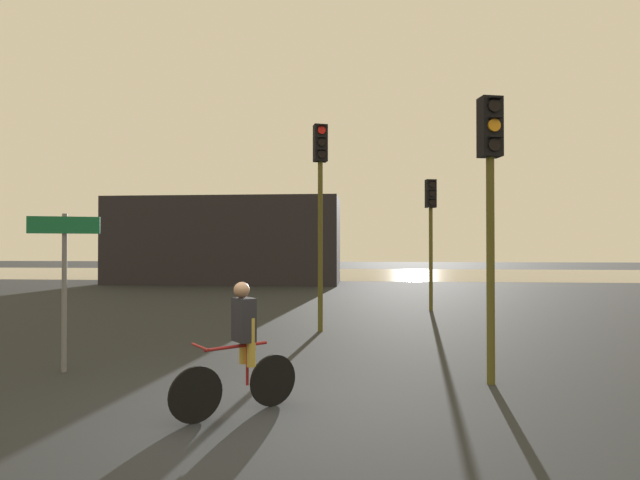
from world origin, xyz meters
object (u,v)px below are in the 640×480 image
at_px(distant_building, 225,241).
at_px(traffic_light_center, 320,189).
at_px(cyclist, 241,347).
at_px(traffic_light_far_right, 431,219).
at_px(direction_sign_post, 64,269).
at_px(traffic_light_near_right, 490,184).

height_order(distant_building, traffic_light_center, traffic_light_center).
bearing_deg(cyclist, traffic_light_far_right, -61.42).
relative_size(traffic_light_far_right, direction_sign_post, 1.61).
bearing_deg(traffic_light_far_right, cyclist, 58.66).
relative_size(traffic_light_near_right, direction_sign_post, 1.66).
xyz_separation_m(traffic_light_center, traffic_light_far_right, (3.21, 4.13, -0.53)).
bearing_deg(traffic_light_near_right, traffic_light_far_right, -105.14).
bearing_deg(traffic_light_far_right, direction_sign_post, 38.61).
bearing_deg(direction_sign_post, traffic_light_near_right, 160.55).
bearing_deg(cyclist, traffic_light_center, -46.00).
bearing_deg(distant_building, traffic_light_near_right, -64.20).
relative_size(distant_building, traffic_light_near_right, 2.94).
bearing_deg(distant_building, cyclist, -74.03).
xyz_separation_m(traffic_light_center, traffic_light_near_right, (2.92, -4.38, -0.45)).
height_order(traffic_light_center, traffic_light_far_right, traffic_light_center).
bearing_deg(cyclist, direction_sign_post, 21.81).
distance_m(traffic_light_far_right, cyclist, 10.95).
xyz_separation_m(traffic_light_center, cyclist, (-0.50, -5.95, -2.63)).
height_order(distant_building, traffic_light_near_right, distant_building).
height_order(direction_sign_post, cyclist, direction_sign_post).
bearing_deg(traffic_light_far_right, distant_building, -59.80).
relative_size(traffic_light_center, traffic_light_near_right, 1.17).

